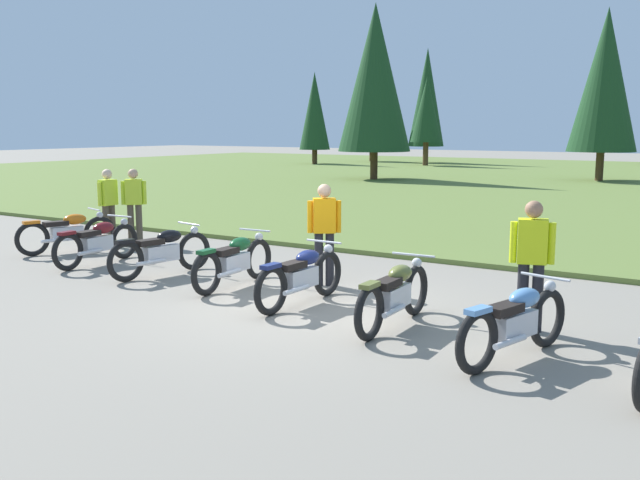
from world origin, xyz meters
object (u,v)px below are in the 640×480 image
Objects in this scene: motorcycle_black at (162,251)px; motorcycle_orange at (67,232)px; motorcycle_olive at (395,294)px; motorcycle_navy at (301,275)px; rider_with_back_turned at (134,201)px; rider_checking_bike at (324,228)px; rider_near_row_end at (108,202)px; motorcycle_british_green at (234,260)px; motorcycle_sky_blue at (515,322)px; rider_in_hivis_vest at (532,258)px; motorcycle_maroon at (98,242)px.

motorcycle_orange is at bearing 169.39° from motorcycle_black.
motorcycle_navy is at bearing 169.80° from motorcycle_olive.
rider_checking_bike is at bearing -12.68° from rider_with_back_turned.
rider_near_row_end is at bearing 161.95° from motorcycle_navy.
motorcycle_british_green is 3.32m from motorcycle_olive.
rider_checking_bike is (-2.07, 1.55, 0.51)m from motorcycle_olive.
rider_near_row_end reaches higher than motorcycle_sky_blue.
rider_near_row_end reaches higher than motorcycle_olive.
rider_with_back_turned reaches higher than motorcycle_sky_blue.
motorcycle_british_green is 1.26× the size of rider_in_hivis_vest.
motorcycle_british_green is (1.63, 0.01, 0.00)m from motorcycle_black.
motorcycle_navy is at bearing -6.79° from motorcycle_black.
motorcycle_olive is at bearing -7.96° from motorcycle_black.
motorcycle_olive is 1.26× the size of rider_with_back_turned.
motorcycle_black is 4.93m from motorcycle_olive.
rider_with_back_turned is at bearing 48.07° from rider_near_row_end.
motorcycle_navy is 3.27m from rider_in_hivis_vest.
motorcycle_orange is 1.67m from rider_with_back_turned.
motorcycle_olive is (3.25, -0.69, 0.00)m from motorcycle_british_green.
rider_in_hivis_vest is at bearing -0.15° from motorcycle_maroon.
motorcycle_maroon is 6.70m from motorcycle_olive.
rider_with_back_turned is at bearing 144.28° from motorcycle_black.
motorcycle_olive is (6.65, -0.77, 0.00)m from motorcycle_maroon.
motorcycle_black and motorcycle_british_green have the same top height.
motorcycle_olive is at bearing -19.91° from rider_with_back_turned.
rider_with_back_turned is (-7.92, 2.87, 0.51)m from motorcycle_olive.
rider_near_row_end is (-3.41, 1.77, 0.51)m from motorcycle_black.
rider_in_hivis_vest is at bearing 99.34° from motorcycle_sky_blue.
motorcycle_black is 6.43m from rider_in_hivis_vest.
motorcycle_orange is 10.11m from motorcycle_sky_blue.
motorcycle_navy is at bearing 167.43° from motorcycle_sky_blue.
rider_checking_bike is at bearing 9.67° from motorcycle_maroon.
motorcycle_olive is at bearing -9.05° from motorcycle_orange.
motorcycle_black is 0.99× the size of motorcycle_navy.
rider_with_back_turned is at bearing 160.98° from motorcycle_sky_blue.
motorcycle_sky_blue is at bearing -8.33° from motorcycle_maroon.
motorcycle_british_green and motorcycle_sky_blue have the same top height.
motorcycle_british_green is 1.63m from motorcycle_navy.
motorcycle_sky_blue is 1.23× the size of rider_with_back_turned.
motorcycle_olive is at bearing -16.52° from rider_near_row_end.
motorcycle_maroon is 1.26× the size of rider_checking_bike.
motorcycle_british_green is 1.02× the size of motorcycle_sky_blue.
motorcycle_orange is 8.33m from motorcycle_olive.
motorcycle_orange is 5.02m from motorcycle_british_green.
motorcycle_british_green is 5.36m from rider_near_row_end.
motorcycle_maroon and motorcycle_black have the same top height.
motorcycle_sky_blue is 10.44m from rider_near_row_end.
motorcycle_black is at bearing -35.72° from rider_with_back_turned.
rider_checking_bike is 5.99m from rider_with_back_turned.
motorcycle_maroon is 1.02× the size of motorcycle_sky_blue.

